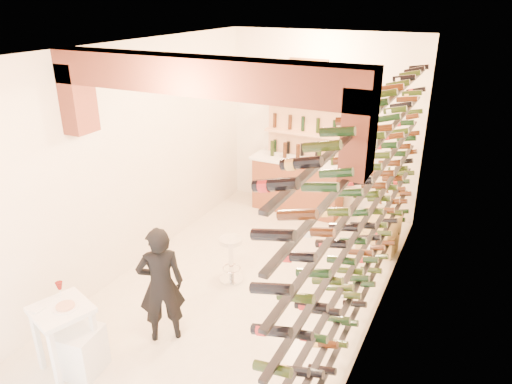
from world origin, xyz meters
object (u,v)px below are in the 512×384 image
back_counter (298,183)px  tasting_table (63,319)px  person (161,285)px  chrome_barstool (231,256)px  crate_lower (377,241)px  white_stool (81,351)px  wine_rack (365,204)px

back_counter → tasting_table: 4.93m
person → chrome_barstool: person is taller
crate_lower → white_stool: bearing=-119.5°
tasting_table → crate_lower: 4.68m
back_counter → tasting_table: size_ratio=1.78×
person → chrome_barstool: 1.45m
wine_rack → tasting_table: bearing=-138.4°
crate_lower → wine_rack: bearing=-85.8°
tasting_table → person: bearing=74.5°
person → tasting_table: bearing=15.4°
tasting_table → wine_rack: bearing=61.0°
person → crate_lower: person is taller
chrome_barstool → crate_lower: bearing=46.1°
wine_rack → tasting_table: (-2.52, -2.23, -0.90)m
white_stool → person: size_ratio=0.36×
back_counter → chrome_barstool: (0.04, -2.61, -0.15)m
tasting_table → white_stool: bearing=33.1°
wine_rack → crate_lower: (-0.13, 1.76, -1.38)m
tasting_table → chrome_barstool: 2.40m
wine_rack → white_stool: wine_rack is taller
tasting_table → white_stool: size_ratio=1.85×
back_counter → chrome_barstool: size_ratio=2.57×
tasting_table → back_counter: bearing=101.4°
wine_rack → chrome_barstool: (-1.79, 0.04, -1.17)m
back_counter → person: 4.02m
crate_lower → back_counter: bearing=152.5°
back_counter → white_stool: 4.88m
wine_rack → back_counter: 3.38m
back_counter → chrome_barstool: bearing=-89.1°
tasting_table → chrome_barstool: tasting_table is taller
wine_rack → back_counter: size_ratio=3.35×
back_counter → chrome_barstool: 2.61m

